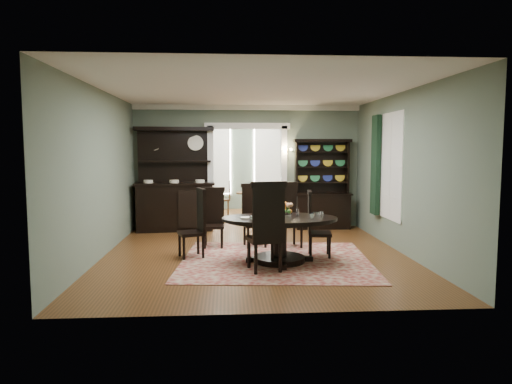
{
  "coord_description": "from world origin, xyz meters",
  "views": [
    {
      "loc": [
        -0.52,
        -8.22,
        1.95
      ],
      "look_at": [
        0.06,
        0.6,
        1.11
      ],
      "focal_mm": 32.0,
      "sensor_mm": 36.0,
      "label": 1
    }
  ],
  "objects_px": {
    "parlor_table": "(250,201)",
    "sideboard": "(175,194)",
    "dining_table": "(280,231)",
    "welsh_dresser": "(322,196)"
  },
  "relations": [
    {
      "from": "dining_table",
      "to": "welsh_dresser",
      "type": "relative_size",
      "value": 0.91
    },
    {
      "from": "sideboard",
      "to": "parlor_table",
      "type": "distance_m",
      "value": 2.65
    },
    {
      "from": "dining_table",
      "to": "welsh_dresser",
      "type": "xyz_separation_m",
      "value": [
        1.44,
        3.33,
        0.25
      ]
    },
    {
      "from": "sideboard",
      "to": "parlor_table",
      "type": "height_order",
      "value": "sideboard"
    },
    {
      "from": "sideboard",
      "to": "parlor_table",
      "type": "bearing_deg",
      "value": 38.68
    },
    {
      "from": "welsh_dresser",
      "to": "parlor_table",
      "type": "height_order",
      "value": "welsh_dresser"
    },
    {
      "from": "sideboard",
      "to": "welsh_dresser",
      "type": "height_order",
      "value": "sideboard"
    },
    {
      "from": "sideboard",
      "to": "parlor_table",
      "type": "relative_size",
      "value": 3.12
    },
    {
      "from": "parlor_table",
      "to": "sideboard",
      "type": "bearing_deg",
      "value": -136.16
    },
    {
      "from": "dining_table",
      "to": "sideboard",
      "type": "bearing_deg",
      "value": 123.79
    }
  ]
}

